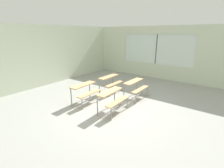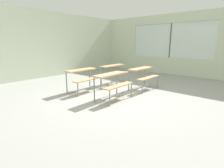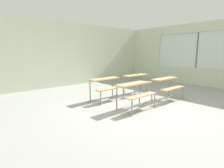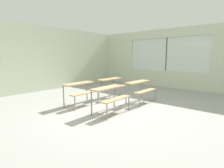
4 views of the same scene
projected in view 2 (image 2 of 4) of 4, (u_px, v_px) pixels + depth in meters
The scene contains 7 objects.
ground at pixel (113, 98), 5.27m from camera, with size 10.00×9.00×0.05m, color #9E9E99.
wall_back at pixel (38, 45), 7.81m from camera, with size 10.00×0.12×3.00m, color beige.
wall_right at pixel (183, 46), 8.50m from camera, with size 0.12×9.00×3.00m.
desk_bench_r0c0 at pixel (113, 80), 4.94m from camera, with size 1.12×0.62×0.74m.
desk_bench_r0c1 at pixel (143, 73), 6.04m from camera, with size 1.11×0.61×0.74m.
desk_bench_r1c0 at pixel (83, 75), 5.74m from camera, with size 1.12×0.62×0.74m.
desk_bench_r1c1 at pixel (115, 70), 6.82m from camera, with size 1.11×0.60×0.74m.
Camera 2 is at (-3.80, -3.30, 1.60)m, focal length 28.00 mm.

